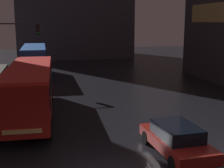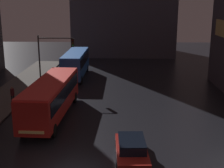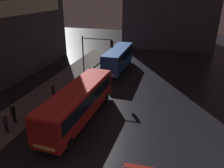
{
  "view_description": "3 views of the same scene",
  "coord_description": "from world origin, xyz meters",
  "px_view_note": "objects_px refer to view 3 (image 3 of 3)",
  "views": [
    {
      "loc": [
        -2.4,
        -10.14,
        5.86
      ],
      "look_at": [
        1.87,
        8.77,
        1.95
      ],
      "focal_mm": 50.0,
      "sensor_mm": 36.0,
      "label": 1
    },
    {
      "loc": [
        2.59,
        -15.5,
        9.49
      ],
      "look_at": [
        1.81,
        11.59,
        2.32
      ],
      "focal_mm": 50.0,
      "sensor_mm": 36.0,
      "label": 2
    },
    {
      "loc": [
        4.47,
        -6.59,
        10.94
      ],
      "look_at": [
        -0.81,
        11.92,
        2.76
      ],
      "focal_mm": 35.0,
      "sensor_mm": 36.0,
      "label": 3
    }
  ],
  "objects_px": {
    "pedestrian_near": "(13,112)",
    "bus_near": "(78,100)",
    "pedestrian_far": "(53,90)",
    "pedestrian_mid": "(5,121)",
    "bus_far": "(118,57)",
    "traffic_light_main": "(94,51)"
  },
  "relations": [
    {
      "from": "bus_far",
      "to": "pedestrian_near",
      "type": "relative_size",
      "value": 5.21
    },
    {
      "from": "bus_far",
      "to": "pedestrian_far",
      "type": "relative_size",
      "value": 5.9
    },
    {
      "from": "pedestrian_near",
      "to": "pedestrian_far",
      "type": "xyz_separation_m",
      "value": [
        0.73,
        5.46,
        -0.16
      ]
    },
    {
      "from": "pedestrian_near",
      "to": "traffic_light_main",
      "type": "xyz_separation_m",
      "value": [
        3.37,
        11.3,
        2.84
      ]
    },
    {
      "from": "traffic_light_main",
      "to": "bus_far",
      "type": "bearing_deg",
      "value": 71.26
    },
    {
      "from": "bus_far",
      "to": "pedestrian_far",
      "type": "distance_m",
      "value": 12.06
    },
    {
      "from": "pedestrian_mid",
      "to": "pedestrian_far",
      "type": "bearing_deg",
      "value": 170.45
    },
    {
      "from": "bus_far",
      "to": "traffic_light_main",
      "type": "height_order",
      "value": "traffic_light_main"
    },
    {
      "from": "pedestrian_mid",
      "to": "bus_far",
      "type": "bearing_deg",
      "value": 158.86
    },
    {
      "from": "pedestrian_near",
      "to": "bus_near",
      "type": "bearing_deg",
      "value": 78.6
    },
    {
      "from": "pedestrian_near",
      "to": "pedestrian_far",
      "type": "distance_m",
      "value": 5.51
    },
    {
      "from": "bus_near",
      "to": "pedestrian_near",
      "type": "xyz_separation_m",
      "value": [
        -5.18,
        -2.32,
        -0.7
      ]
    },
    {
      "from": "bus_near",
      "to": "pedestrian_mid",
      "type": "bearing_deg",
      "value": 39.79
    },
    {
      "from": "pedestrian_mid",
      "to": "traffic_light_main",
      "type": "relative_size",
      "value": 0.3
    },
    {
      "from": "bus_far",
      "to": "traffic_light_main",
      "type": "xyz_separation_m",
      "value": [
        -1.81,
        -5.33,
        2.07
      ]
    },
    {
      "from": "bus_near",
      "to": "pedestrian_mid",
      "type": "xyz_separation_m",
      "value": [
        -4.87,
        -3.72,
        -0.73
      ]
    },
    {
      "from": "traffic_light_main",
      "to": "bus_near",
      "type": "bearing_deg",
      "value": -78.62
    },
    {
      "from": "bus_far",
      "to": "pedestrian_mid",
      "type": "height_order",
      "value": "bus_far"
    },
    {
      "from": "bus_far",
      "to": "pedestrian_near",
      "type": "distance_m",
      "value": 17.44
    },
    {
      "from": "pedestrian_near",
      "to": "pedestrian_mid",
      "type": "relative_size",
      "value": 1.03
    },
    {
      "from": "pedestrian_mid",
      "to": "pedestrian_far",
      "type": "distance_m",
      "value": 6.87
    },
    {
      "from": "bus_near",
      "to": "pedestrian_far",
      "type": "bearing_deg",
      "value": -32.76
    }
  ]
}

